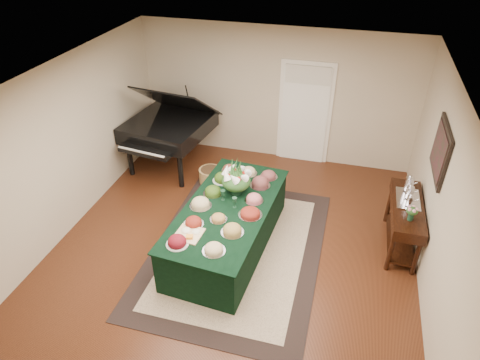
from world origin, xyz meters
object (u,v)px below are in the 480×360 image
(grand_piano, at_px, (169,127))
(mahogany_sideboard, at_px, (406,214))
(buffet_table, at_px, (228,226))
(floral_centerpiece, at_px, (236,178))

(grand_piano, distance_m, mahogany_sideboard, 4.61)
(buffet_table, relative_size, grand_piano, 1.42)
(mahogany_sideboard, bearing_deg, grand_piano, 163.40)
(buffet_table, height_order, floral_centerpiece, floral_centerpiece)
(floral_centerpiece, bearing_deg, grand_piano, 138.34)
(grand_piano, bearing_deg, buffet_table, -48.29)
(grand_piano, relative_size, mahogany_sideboard, 1.35)
(mahogany_sideboard, bearing_deg, floral_centerpiece, -172.99)
(buffet_table, distance_m, floral_centerpiece, 0.76)
(buffet_table, relative_size, floral_centerpiece, 5.71)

